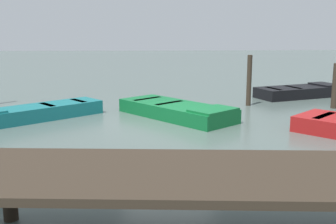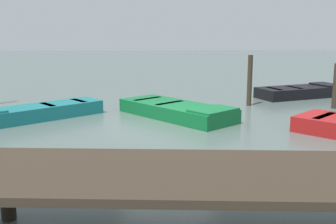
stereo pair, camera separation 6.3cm
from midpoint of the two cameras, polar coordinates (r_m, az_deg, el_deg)
The scene contains 7 objects.
ground_plane at distance 11.45m, azimuth 0.16°, elevation -1.72°, with size 80.00×80.00×0.00m, color #4C5B56.
dock_segment at distance 4.97m, azimuth 2.42°, elevation -9.16°, with size 6.12×2.25×0.95m.
rowboat_teal at distance 12.65m, azimuth -17.29°, elevation 0.01°, with size 3.56×3.16×0.46m.
rowboat_green at distance 12.34m, azimuth 1.36°, elevation 0.26°, with size 3.48×3.79×0.46m.
rowboat_black at distance 16.80m, azimuth 17.71°, elevation 2.69°, with size 3.54×2.27×0.46m.
mooring_piling_mid_left at distance 14.77m, azimuth 22.20°, elevation 3.32°, with size 0.22×0.22×1.48m, color #33281E.
mooring_piling_center at distance 14.42m, azimuth 11.27°, elevation 4.26°, with size 0.16×0.16×1.73m, color #33281E.
Camera 2 is at (0.58, 11.14, 2.59)m, focal length 44.43 mm.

